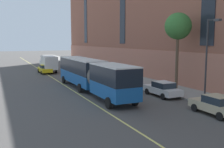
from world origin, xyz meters
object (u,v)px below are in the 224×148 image
Objects in this scene: parked_car_navy_1 at (93,69)px; parked_car_red_3 at (123,78)px; box_truck at (48,63)px; fire_hydrant at (115,74)px; parked_car_white_4 at (163,89)px; city_bus at (91,74)px; taxi_cab at (45,69)px; parked_car_silver_5 at (76,64)px; street_lamp at (208,53)px; street_tree_mid_block at (178,27)px; parked_car_champagne_2 at (216,105)px.

parked_car_red_3 is at bearing -90.11° from parked_car_navy_1.
fire_hydrant is (8.46, -10.52, -1.21)m from box_truck.
parked_car_red_3 is at bearing 90.47° from parked_car_white_4.
parked_car_red_3 is (-0.02, -11.55, -0.00)m from parked_car_navy_1.
city_bus reaches higher than box_truck.
city_bus reaches higher than taxi_cab.
box_truck is (-6.83, -5.64, 0.92)m from parked_car_silver_5.
parked_car_navy_1 reaches higher than fire_hydrant.
parked_car_silver_5 is at bearing 90.10° from parked_car_white_4.
street_lamp is (1.67, -4.48, 3.93)m from parked_car_white_4.
parked_car_red_3 is 6.44m from fire_hydrant.
parked_car_silver_5 is 16.25m from fire_hydrant.
parked_car_navy_1 is 0.98× the size of taxi_cab.
box_truck reaches higher than parked_car_navy_1.
street_tree_mid_block reaches higher than parked_car_navy_1.
parked_car_white_4 is 6.51× the size of fire_hydrant.
parked_car_champagne_2 is at bearing -78.67° from box_truck.
parked_car_navy_1 is 1.09× the size of parked_car_red_3.
parked_car_champagne_2 is at bearing -76.83° from taxi_cab.
parked_car_champagne_2 is 22.87m from fire_hydrant.
street_lamp reaches higher than box_truck.
box_truck is (-6.84, 5.19, 0.92)m from parked_car_navy_1.
city_bus is 2.38× the size of street_lamp.
street_tree_mid_block is (3.30, 9.17, 6.51)m from parked_car_champagne_2.
box_truck is 26.72m from street_tree_mid_block.
parked_car_champagne_2 reaches higher than fire_hydrant.
taxi_cab is 0.55× the size of street_tree_mid_block.
taxi_cab is 13.21m from fire_hydrant.
street_tree_mid_block is (3.16, -7.40, 6.51)m from parked_car_red_3.
taxi_cab is 0.64× the size of street_lamp.
parked_car_silver_5 is 36.23m from street_lamp.
taxi_cab is (-7.74, 24.70, -0.00)m from parked_car_white_4.
parked_car_red_3 is 0.59× the size of box_truck.
city_bus is at bearing -146.91° from parked_car_red_3.
street_tree_mid_block reaches higher than fire_hydrant.
box_truck reaches higher than fire_hydrant.
city_bus is at bearing -102.75° from parked_car_silver_5.
parked_car_navy_1 is 20.66m from parked_car_white_4.
parked_car_red_3 is at bearing 113.14° from street_tree_mid_block.
parked_car_white_4 is 0.97× the size of taxi_cab.
box_truck is (-0.90, 20.60, -0.38)m from city_bus.
taxi_cab is at bearing 116.19° from parked_car_red_3.
parked_car_navy_1 is 6.55× the size of fire_hydrant.
street_lamp reaches higher than city_bus.
box_truck is 13.55m from fire_hydrant.
street_tree_mid_block is (3.15, -29.79, 6.50)m from parked_car_silver_5.
box_truck is at bearing 53.74° from taxi_cab.
city_bus is at bearing -126.89° from fire_hydrant.
city_bus is 12.70m from fire_hydrant.
street_lamp reaches higher than parked_car_silver_5.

